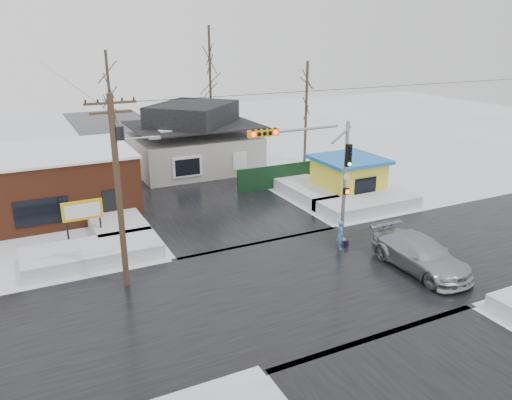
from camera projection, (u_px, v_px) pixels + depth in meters
name	position (u px, v px, depth m)	size (l,w,h in m)	color
ground	(309.00, 281.00, 24.12)	(120.00, 120.00, 0.00)	white
road_ns	(309.00, 281.00, 24.12)	(10.00, 120.00, 0.02)	black
road_ew	(309.00, 281.00, 24.12)	(120.00, 10.00, 0.02)	black
snowbank_nw	(93.00, 253.00, 26.17)	(7.00, 3.00, 0.80)	white
snowbank_ne	(368.00, 204.00, 33.71)	(7.00, 3.00, 0.80)	white
snowbank_nside_w	(113.00, 217.00, 31.25)	(3.00, 8.00, 0.80)	white
snowbank_nside_e	(304.00, 188.00, 37.12)	(3.00, 8.00, 0.80)	white
traffic_signal	(322.00, 170.00, 26.20)	(6.05, 0.68, 7.00)	gray
utility_pole	(119.00, 182.00, 22.13)	(3.15, 0.44, 9.00)	#382619
brick_building	(36.00, 183.00, 32.43)	(12.20, 8.20, 4.12)	brown
marquee_sign	(82.00, 212.00, 27.79)	(2.20, 0.21, 2.55)	black
house	(194.00, 140.00, 42.80)	(10.40, 8.40, 5.76)	#AEAB9D
kiosk	(348.00, 177.00, 36.12)	(4.60, 4.60, 2.88)	yellow
fence	(285.00, 175.00, 38.44)	(8.00, 0.12, 1.80)	black
tree_far_left	(108.00, 75.00, 41.96)	(3.00, 3.00, 10.00)	#332821
tree_far_mid	(209.00, 52.00, 47.34)	(3.00, 3.00, 12.00)	#332821
tree_far_right	(307.00, 83.00, 43.83)	(3.00, 3.00, 9.00)	#332821
pedestrian	(340.00, 235.00, 27.45)	(0.60, 0.39, 1.63)	#4681C6
car	(420.00, 255.00, 25.00)	(2.33, 5.74, 1.67)	#A7AAAF
shopping_bag	(346.00, 244.00, 27.86)	(0.28, 0.12, 0.35)	black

